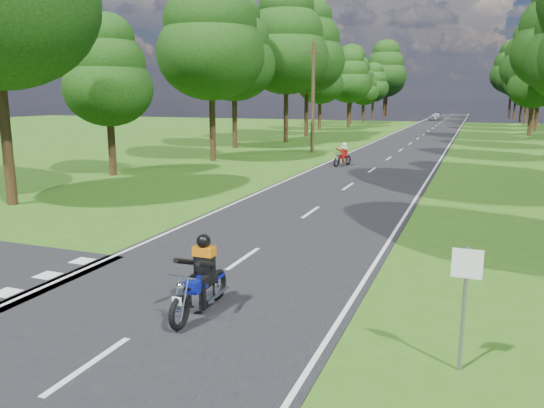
% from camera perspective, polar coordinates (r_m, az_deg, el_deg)
% --- Properties ---
extents(ground, '(160.00, 160.00, 0.00)m').
position_cam_1_polar(ground, '(12.30, -6.96, -8.54)').
color(ground, '#2F5B14').
rests_on(ground, ground).
extents(main_road, '(7.00, 140.00, 0.02)m').
position_cam_1_polar(main_road, '(60.55, 15.99, 7.20)').
color(main_road, black).
rests_on(main_road, ground).
extents(road_markings, '(7.40, 140.00, 0.01)m').
position_cam_1_polar(road_markings, '(58.71, 15.68, 7.10)').
color(road_markings, silver).
rests_on(road_markings, main_road).
extents(treeline, '(40.00, 115.35, 14.78)m').
position_cam_1_polar(treeline, '(70.45, 18.37, 14.34)').
color(treeline, black).
rests_on(treeline, ground).
extents(telegraph_pole, '(1.20, 0.26, 8.00)m').
position_cam_1_polar(telegraph_pole, '(39.85, 4.44, 11.38)').
color(telegraph_pole, '#382616').
rests_on(telegraph_pole, ground).
extents(road_sign, '(0.45, 0.07, 2.00)m').
position_cam_1_polar(road_sign, '(8.64, 20.07, -8.59)').
color(road_sign, slate).
rests_on(road_sign, ground).
extents(rider_near_blue, '(0.63, 1.87, 1.56)m').
position_cam_1_polar(rider_near_blue, '(10.45, -7.83, -7.61)').
color(rider_near_blue, '#0D1996').
rests_on(rider_near_blue, main_road).
extents(rider_far_red, '(1.01, 1.78, 1.41)m').
position_cam_1_polar(rider_far_red, '(32.37, 7.60, 5.32)').
color(rider_far_red, maroon).
rests_on(rider_far_red, main_road).
extents(distant_car, '(2.36, 4.14, 1.33)m').
position_cam_1_polar(distant_car, '(95.25, 17.22, 8.99)').
color(distant_car, '#B9BCC1').
rests_on(distant_car, main_road).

